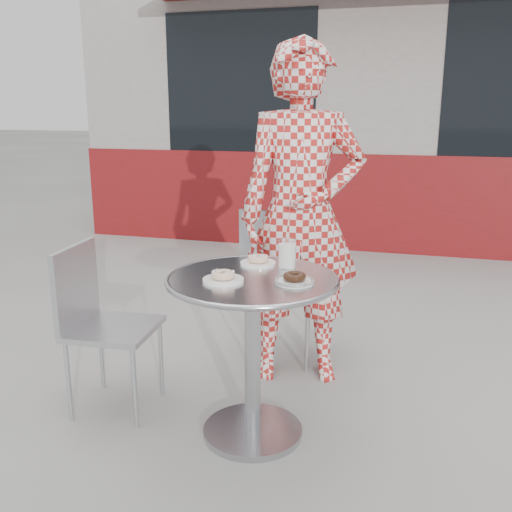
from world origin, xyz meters
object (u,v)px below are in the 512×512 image
(bistro_table, at_px, (253,317))
(seated_person, at_px, (301,216))
(plate_checker, at_px, (294,280))
(milk_cup, at_px, (287,254))
(plate_far, at_px, (258,261))
(plate_near, at_px, (223,277))
(chair_left, at_px, (114,360))
(chair_far, at_px, (287,311))

(bistro_table, bearing_deg, seated_person, 83.66)
(seated_person, bearing_deg, plate_checker, -95.53)
(plate_checker, height_order, milk_cup, milk_cup)
(plate_far, distance_m, plate_near, 0.30)
(chair_left, relative_size, seated_person, 0.46)
(seated_person, bearing_deg, milk_cup, -100.79)
(chair_left, xyz_separation_m, plate_far, (0.70, 0.14, 0.52))
(plate_far, bearing_deg, bistro_table, -81.21)
(chair_far, height_order, plate_near, chair_far)
(chair_far, height_order, milk_cup, chair_far)
(plate_near, xyz_separation_m, plate_checker, (0.29, 0.06, -0.00))
(bistro_table, relative_size, chair_far, 0.83)
(chair_far, height_order, chair_left, chair_far)
(chair_left, xyz_separation_m, milk_cup, (0.84, 0.13, 0.56))
(bistro_table, xyz_separation_m, plate_near, (-0.10, -0.09, 0.20))
(chair_far, xyz_separation_m, plate_far, (0.01, -0.69, 0.49))
(plate_far, bearing_deg, seated_person, 77.33)
(seated_person, height_order, plate_near, seated_person)
(chair_far, bearing_deg, plate_near, 94.74)
(milk_cup, bearing_deg, chair_left, -171.22)
(bistro_table, xyz_separation_m, chair_left, (-0.73, 0.06, -0.32))
(plate_near, height_order, milk_cup, milk_cup)
(chair_left, bearing_deg, plate_near, -107.01)
(bistro_table, distance_m, chair_far, 0.94)
(seated_person, relative_size, plate_checker, 10.87)
(seated_person, distance_m, milk_cup, 0.50)
(milk_cup, bearing_deg, chair_far, 101.87)
(chair_far, height_order, seated_person, seated_person)
(plate_far, bearing_deg, plate_checker, -46.68)
(bistro_table, bearing_deg, chair_left, 175.40)
(milk_cup, bearing_deg, plate_near, -126.99)
(plate_far, height_order, plate_near, plate_near)
(plate_near, bearing_deg, seated_person, 77.07)
(chair_far, xyz_separation_m, chair_left, (-0.69, -0.84, -0.03))
(plate_checker, relative_size, milk_cup, 1.27)
(chair_left, distance_m, plate_far, 0.88)
(plate_near, bearing_deg, bistro_table, 41.72)
(chair_far, relative_size, seated_person, 0.51)
(plate_checker, bearing_deg, plate_far, 133.32)
(bistro_table, distance_m, chair_left, 0.80)
(chair_far, xyz_separation_m, seated_person, (0.12, -0.22, 0.62))
(bistro_table, relative_size, plate_checker, 4.56)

